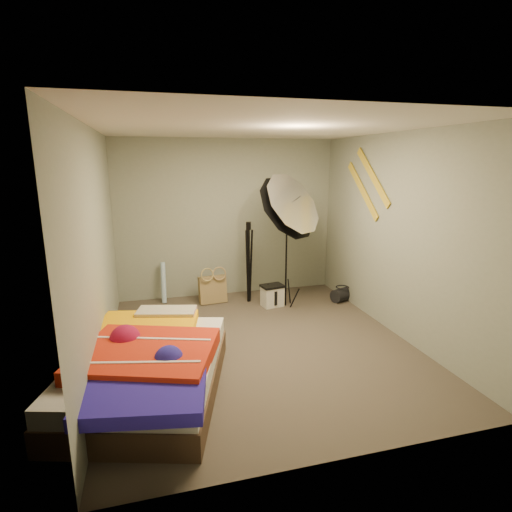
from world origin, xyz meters
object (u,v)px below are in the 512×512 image
object	(u,v)px
camera_case	(272,296)
bed	(148,367)
tote_bag	(213,290)
camera_tripod	(249,257)
photo_umbrella	(286,209)
duffel_bag	(342,295)
wrapping_roll	(164,283)

from	to	relation	value
camera_case	bed	xyz separation A→B (m)	(-1.83, -1.94, 0.12)
tote_bag	camera_tripod	bearing A→B (deg)	-15.61
tote_bag	photo_umbrella	distance (m)	1.73
tote_bag	bed	size ratio (longest dim) A/B	0.19
tote_bag	duffel_bag	xyz separation A→B (m)	(1.98, -0.45, -0.11)
photo_umbrella	camera_tripod	bearing A→B (deg)	129.13
wrapping_roll	duffel_bag	distance (m)	2.80
camera_case	bed	size ratio (longest dim) A/B	0.14
photo_umbrella	camera_tripod	distance (m)	1.03
wrapping_roll	bed	world-z (taller)	wrapping_roll
tote_bag	photo_umbrella	bearing A→B (deg)	-38.07
duffel_bag	photo_umbrella	size ratio (longest dim) A/B	0.16
tote_bag	camera_tripod	distance (m)	0.76
camera_case	camera_tripod	world-z (taller)	camera_tripod
duffel_bag	photo_umbrella	distance (m)	1.73
wrapping_roll	camera_case	xyz separation A→B (m)	(1.58, -0.60, -0.16)
duffel_bag	tote_bag	bearing A→B (deg)	143.57
tote_bag	photo_umbrella	xyz separation A→B (m)	(0.97, -0.61, 1.29)
wrapping_roll	camera_tripod	world-z (taller)	camera_tripod
wrapping_roll	photo_umbrella	xyz separation A→B (m)	(1.71, -0.83, 1.19)
camera_case	photo_umbrella	distance (m)	1.38
duffel_bag	photo_umbrella	xyz separation A→B (m)	(-1.01, -0.15, 1.40)
wrapping_roll	camera_tripod	size ratio (longest dim) A/B	0.50
wrapping_roll	camera_tripod	distance (m)	1.39
wrapping_roll	camera_case	bearing A→B (deg)	-20.85
camera_case	camera_tripod	size ratio (longest dim) A/B	0.24
camera_case	duffel_bag	distance (m)	1.13
tote_bag	bed	world-z (taller)	bed
wrapping_roll	photo_umbrella	bearing A→B (deg)	-25.84
wrapping_roll	tote_bag	bearing A→B (deg)	-16.69
tote_bag	camera_case	bearing A→B (deg)	-30.41
bed	photo_umbrella	xyz separation A→B (m)	(1.95, 1.72, 1.24)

